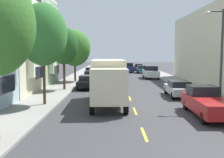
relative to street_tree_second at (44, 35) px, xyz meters
name	(u,v)px	position (x,y,z in m)	size (l,w,h in m)	color
ground_plane	(125,82)	(6.40, 16.30, -5.12)	(160.00, 160.00, 0.00)	#38383A
sidewalk_left	(69,83)	(-0.70, 14.30, -5.05)	(3.20, 120.00, 0.14)	gray
sidewalk_right	(181,83)	(13.50, 14.30, -5.05)	(3.20, 120.00, 0.14)	gray
lane_centerline_dashes	(127,87)	(6.40, 10.80, -5.12)	(0.14, 47.20, 0.01)	yellow
street_tree_second	(44,35)	(0.00, 0.00, 0.00)	(3.41, 3.41, 7.21)	#47331E
street_tree_third	(65,46)	(0.00, 7.92, -0.56)	(2.92, 2.92, 6.33)	#47331E
street_tree_farthest	(76,48)	(0.00, 15.84, -0.61)	(4.13, 4.13, 6.75)	#47331E
street_lamp	(221,50)	(12.35, -0.47, -1.10)	(1.35, 0.28, 6.68)	#38383D
delivery_box_truck	(109,79)	(4.59, 0.64, -3.23)	(2.62, 7.96, 3.31)	beige
parked_sedan_silver	(180,88)	(10.73, 4.11, -4.37)	(1.88, 4.53, 1.43)	#B2B5BA
parked_wagon_orange	(100,68)	(2.07, 35.32, -4.32)	(1.91, 4.74, 1.50)	orange
parked_hatchback_teal	(143,69)	(10.65, 32.42, -4.37)	(1.85, 4.05, 1.50)	#195B60
parked_hatchback_charcoal	(92,77)	(2.09, 15.31, -4.37)	(1.74, 4.00, 1.50)	#333338
parked_pickup_sky	(94,73)	(1.92, 21.20, -4.30)	(2.08, 5.33, 1.73)	#7A9EC6
parked_pickup_red	(209,102)	(10.73, -2.95, -4.30)	(2.08, 5.33, 1.73)	#AD1E1E
parked_suv_white	(152,72)	(10.78, 21.19, -4.14)	(2.04, 4.83, 1.93)	silver
parked_sedan_black	(88,82)	(2.18, 9.52, -4.37)	(1.81, 4.50, 1.43)	black
parked_wagon_burgundy	(140,67)	(10.79, 40.40, -4.32)	(1.86, 4.72, 1.50)	maroon
moving_navy_sedan	(130,67)	(8.20, 34.22, -4.14)	(1.95, 4.80, 1.93)	navy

